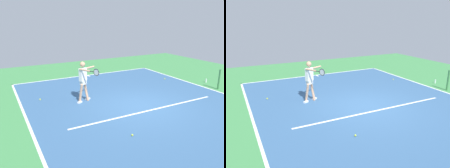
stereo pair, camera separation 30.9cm
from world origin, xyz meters
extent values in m
plane|color=#428E4C|center=(0.00, 0.00, 0.00)|extent=(21.91, 21.91, 0.00)
cube|color=#38608E|center=(0.00, 0.00, 0.00)|extent=(9.25, 12.19, 0.00)
cube|color=white|center=(0.00, -6.05, 0.00)|extent=(9.25, 0.10, 0.01)
cube|color=white|center=(-4.58, 0.00, 0.00)|extent=(0.10, 12.19, 0.01)
cube|color=white|center=(4.58, 0.00, 0.00)|extent=(0.10, 12.19, 0.01)
cube|color=white|center=(0.00, 0.56, 0.00)|extent=(6.94, 0.10, 0.01)
cube|color=white|center=(0.00, -5.85, 0.00)|extent=(0.10, 0.30, 0.01)
cylinder|color=#38753D|center=(-4.93, 0.00, 0.54)|extent=(0.09, 0.09, 1.07)
cylinder|color=tan|center=(1.82, -1.79, 0.42)|extent=(0.22, 0.31, 0.87)
cube|color=white|center=(1.74, -1.83, 0.04)|extent=(0.26, 0.19, 0.07)
cylinder|color=tan|center=(2.14, -1.64, 0.42)|extent=(0.22, 0.31, 0.87)
cube|color=white|center=(2.22, -1.60, 0.04)|extent=(0.26, 0.19, 0.07)
cube|color=white|center=(1.98, -1.71, 0.91)|extent=(0.31, 0.29, 0.20)
cube|color=white|center=(1.98, -1.71, 1.25)|extent=(0.38, 0.31, 0.57)
sphere|color=tan|center=(1.98, -1.71, 1.71)|extent=(0.23, 0.23, 0.23)
cylinder|color=tan|center=(1.57, -1.90, 1.49)|extent=(0.55, 0.31, 0.08)
cylinder|color=tan|center=(2.01, -1.38, 1.52)|extent=(0.31, 0.55, 0.08)
cylinder|color=black|center=(1.85, -1.03, 1.52)|extent=(0.12, 0.21, 0.03)
torus|color=black|center=(1.74, -0.81, 1.52)|extent=(0.15, 0.28, 0.29)
cylinder|color=silver|center=(1.74, -0.81, 1.52)|extent=(0.11, 0.23, 0.25)
sphere|color=yellow|center=(-3.76, -2.84, 0.03)|extent=(0.07, 0.07, 0.07)
sphere|color=yellow|center=(3.70, -2.81, 0.03)|extent=(0.07, 0.07, 0.07)
sphere|color=#CCE033|center=(1.77, 1.95, 0.03)|extent=(0.07, 0.07, 0.07)
cylinder|color=white|center=(-5.43, -1.18, 0.11)|extent=(0.07, 0.07, 0.22)
camera|label=1|loc=(5.43, 7.34, 3.68)|focal=36.23mm
camera|label=2|loc=(5.16, 7.48, 3.68)|focal=36.23mm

